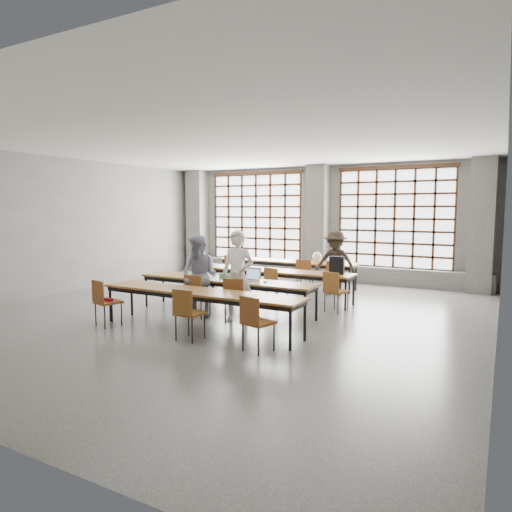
{
  "coord_description": "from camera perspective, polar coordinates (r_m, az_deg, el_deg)",
  "views": [
    {
      "loc": [
        5.03,
        -7.9,
        2.2
      ],
      "look_at": [
        0.49,
        0.4,
        1.21
      ],
      "focal_mm": 32.0,
      "sensor_mm": 36.0,
      "label": 1
    }
  ],
  "objects": [
    {
      "name": "floor",
      "position": [
        9.63,
        -3.73,
        -7.24
      ],
      "size": [
        11.0,
        11.0,
        0.0
      ],
      "primitive_type": "plane",
      "color": "#4F4F4C",
      "rests_on": "ground"
    },
    {
      "name": "ceiling",
      "position": [
        9.46,
        -3.88,
        13.87
      ],
      "size": [
        11.0,
        11.0,
        0.0
      ],
      "primitive_type": "plane",
      "rotation": [
        3.14,
        0.0,
        0.0
      ],
      "color": "silver",
      "rests_on": "floor"
    },
    {
      "name": "wall_back",
      "position": [
        14.33,
        8.12,
        4.13
      ],
      "size": [
        10.0,
        0.0,
        10.0
      ],
      "primitive_type": "plane",
      "rotation": [
        1.57,
        0.0,
        0.0
      ],
      "color": "#5F5F5C",
      "rests_on": "floor"
    },
    {
      "name": "wall_left",
      "position": [
        12.78,
        -23.12,
        3.49
      ],
      "size": [
        0.0,
        11.0,
        11.0
      ],
      "primitive_type": "plane",
      "rotation": [
        1.57,
        0.0,
        1.57
      ],
      "color": "#5F5F5C",
      "rests_on": "floor"
    },
    {
      "name": "wall_right",
      "position": [
        7.92,
        28.41,
        2.0
      ],
      "size": [
        0.0,
        11.0,
        11.0
      ],
      "primitive_type": "plane",
      "rotation": [
        1.57,
        0.0,
        -1.57
      ],
      "color": "#5F5F5C",
      "rests_on": "floor"
    },
    {
      "name": "column_left",
      "position": [
        16.23,
        -7.33,
        4.35
      ],
      "size": [
        0.6,
        0.55,
        3.5
      ],
      "primitive_type": "cube",
      "color": "#50504D",
      "rests_on": "floor"
    },
    {
      "name": "column_mid",
      "position": [
        14.06,
        7.71,
        4.1
      ],
      "size": [
        0.6,
        0.55,
        3.5
      ],
      "primitive_type": "cube",
      "color": "#50504D",
      "rests_on": "floor"
    },
    {
      "name": "column_right",
      "position": [
        13.14,
        26.39,
        3.41
      ],
      "size": [
        0.6,
        0.55,
        3.5
      ],
      "primitive_type": "cube",
      "color": "#50504D",
      "rests_on": "floor"
    },
    {
      "name": "window_left",
      "position": [
        15.19,
        0.02,
        4.86
      ],
      "size": [
        3.32,
        0.12,
        3.0
      ],
      "color": "white",
      "rests_on": "wall_back"
    },
    {
      "name": "window_right",
      "position": [
        13.62,
        16.93,
        4.47
      ],
      "size": [
        3.32,
        0.12,
        3.0
      ],
      "color": "white",
      "rests_on": "wall_back"
    },
    {
      "name": "sill_ledge",
      "position": [
        14.27,
        7.74,
        -1.92
      ],
      "size": [
        9.8,
        0.35,
        0.5
      ],
      "primitive_type": "cube",
      "color": "#50504D",
      "rests_on": "floor"
    },
    {
      "name": "desk_row_a",
      "position": [
        12.89,
        3.82,
        -0.87
      ],
      "size": [
        4.0,
        0.7,
        0.73
      ],
      "color": "brown",
      "rests_on": "floor"
    },
    {
      "name": "desk_row_b",
      "position": [
        10.97,
        2.02,
        -2.06
      ],
      "size": [
        4.0,
        0.7,
        0.73
      ],
      "color": "brown",
      "rests_on": "floor"
    },
    {
      "name": "desk_row_c",
      "position": [
        9.57,
        -3.86,
        -3.26
      ],
      "size": [
        4.0,
        0.7,
        0.73
      ],
      "color": "brown",
      "rests_on": "floor"
    },
    {
      "name": "desk_row_d",
      "position": [
        8.27,
        -7.08,
        -4.76
      ],
      "size": [
        4.0,
        0.7,
        0.73
      ],
      "color": "brown",
      "rests_on": "floor"
    },
    {
      "name": "chair_back_left",
      "position": [
        13.01,
        -2.96,
        -1.36
      ],
      "size": [
        0.42,
        0.43,
        0.88
      ],
      "color": "brown",
      "rests_on": "floor"
    },
    {
      "name": "chair_back_mid",
      "position": [
        12.01,
        6.08,
        -2.01
      ],
      "size": [
        0.48,
        0.49,
        0.88
      ],
      "color": "brown",
      "rests_on": "floor"
    },
    {
      "name": "chair_back_right",
      "position": [
        11.73,
        9.74,
        -2.25
      ],
      "size": [
        0.52,
        0.52,
        0.88
      ],
      "color": "brown",
      "rests_on": "floor"
    },
    {
      "name": "chair_mid_left",
      "position": [
        11.27,
        -6.72,
        -2.54
      ],
      "size": [
        0.43,
        0.44,
        0.88
      ],
      "color": "brown",
      "rests_on": "floor"
    },
    {
      "name": "chair_mid_centre",
      "position": [
        10.27,
        2.33,
        -3.34
      ],
      "size": [
        0.52,
        0.53,
        0.88
      ],
      "color": "brown",
      "rests_on": "floor"
    },
    {
      "name": "chair_mid_right",
      "position": [
        9.74,
        9.74,
        -3.94
      ],
      "size": [
        0.53,
        0.53,
        0.88
      ],
      "color": "brown",
      "rests_on": "floor"
    },
    {
      "name": "chair_front_left",
      "position": [
        9.25,
        -7.5,
        -4.43
      ],
      "size": [
        0.44,
        0.45,
        0.88
      ],
      "color": "brown",
      "rests_on": "floor"
    },
    {
      "name": "chair_front_right",
      "position": [
        8.75,
        -2.63,
        -4.98
      ],
      "size": [
        0.51,
        0.51,
        0.88
      ],
      "color": "brown",
      "rests_on": "floor"
    },
    {
      "name": "chair_near_left",
      "position": [
        8.96,
        -18.46,
        -5.03
      ],
      "size": [
        0.51,
        0.52,
        0.88
      ],
      "color": "brown",
      "rests_on": "floor"
    },
    {
      "name": "chair_near_mid",
      "position": [
        7.68,
        -8.61,
        -6.59
      ],
      "size": [
        0.43,
        0.43,
        0.88
      ],
      "color": "brown",
      "rests_on": "floor"
    },
    {
      "name": "chair_near_right",
      "position": [
        7.0,
        -0.15,
        -7.76
      ],
      "size": [
        0.52,
        0.52,
        0.88
      ],
      "color": "brown",
      "rests_on": "floor"
    },
    {
      "name": "student_male",
      "position": [
        8.81,
        -2.32,
        -2.56
      ],
      "size": [
        0.7,
        0.51,
        1.78
      ],
      "primitive_type": "imported",
      "rotation": [
        0.0,
        0.0,
        0.13
      ],
      "color": "white",
      "rests_on": "floor"
    },
    {
      "name": "student_female",
      "position": [
        9.31,
        -7.08,
        -2.51
      ],
      "size": [
        0.83,
        0.66,
        1.66
      ],
      "primitive_type": "imported",
      "rotation": [
        0.0,
        0.0,
        0.04
      ],
      "color": "#191E4D",
      "rests_on": "floor"
    },
    {
      "name": "student_back",
      "position": [
        11.82,
        9.86,
        -0.78
      ],
      "size": [
        1.13,
        0.73,
        1.65
      ],
      "primitive_type": "imported",
      "rotation": [
        0.0,
        0.0,
        0.11
      ],
      "color": "black",
      "rests_on": "floor"
    },
    {
      "name": "laptop_front",
      "position": [
        9.36,
        -0.61,
        -2.67
      ],
      "size": [
        0.4,
        0.35,
        0.26
      ],
      "color": "#B8B7BD",
      "rests_on": "desk_row_c"
    },
    {
      "name": "laptop_back",
      "position": [
        12.48,
        9.57,
        -0.58
      ],
      "size": [
        0.45,
        0.42,
        0.26
      ],
      "color": "#AAAAAF",
      "rests_on": "desk_row_a"
    },
    {
      "name": "mouse",
      "position": [
        9.07,
        1.15,
        -3.22
      ],
      "size": [
        0.1,
        0.07,
        0.04
      ],
      "primitive_type": "ellipsoid",
      "rotation": [
        0.0,
        0.0,
        -0.05
      ],
      "color": "white",
      "rests_on": "desk_row_c"
    },
    {
      "name": "green_box",
      "position": [
        9.65,
        -3.86,
        -2.52
      ],
      "size": [
        0.26,
        0.13,
        0.09
      ],
      "primitive_type": "cube",
      "rotation": [
        0.0,
        0.0,
        0.15
      ],
      "color": "green",
      "rests_on": "desk_row_c"
    },
    {
      "name": "phone",
      "position": [
        9.38,
        -3.26,
        -2.99
      ],
      "size": [
        0.14,
        0.09,
        0.01
      ],
      "primitive_type": "cube",
      "rotation": [
        0.0,
        0.0,
        -0.24
      ],
      "color": "black",
      "rests_on": "desk_row_c"
    },
    {
      "name": "paper_sheet_a",
      "position": [
        11.28,
        -0.59,
        -1.49
      ],
      "size": [
        0.33,
        0.26,
        0.0
      ],
      "primitive_type": "cube",
      "rotation": [
        0.0,
        0.0,
        0.19
      ],
      "color": "white",
      "rests_on": "desk_row_b"
    },
    {
      "name": "paper_sheet_b",
      "position": [
        11.05,
        0.51,
        -1.65
      ],
      "size": [
        0.35,
        0.29,
        0.0
      ],
      "primitive_type": "cube",
      "rotation": [
        0.0,
        0.0,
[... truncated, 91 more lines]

